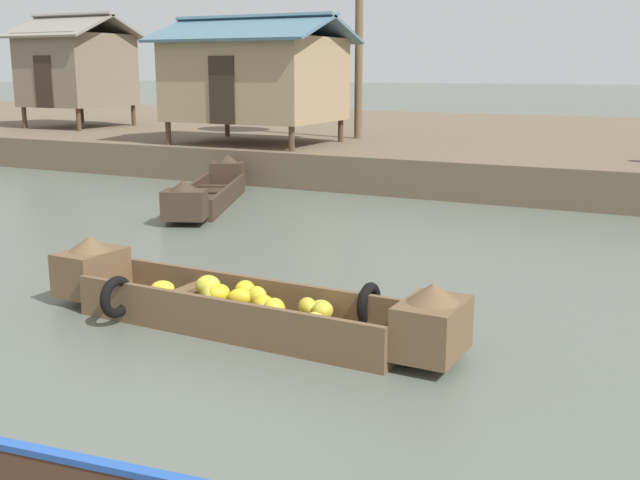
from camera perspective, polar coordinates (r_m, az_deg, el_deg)
The scene contains 6 objects.
ground_plane at distance 13.30m, azimuth 8.54°, elevation -0.75°, with size 300.00×300.00×0.00m, color #596056.
riverbank_strip at distance 27.59m, azimuth 18.35°, elevation 6.63°, with size 160.00×20.00×0.93m, color brown.
banana_boat at distance 9.19m, azimuth -5.86°, elevation -4.74°, with size 5.45×1.63×0.89m.
cargo_boat_upstream at distance 17.67m, azimuth -8.27°, elevation 3.60°, with size 2.81×5.18×0.91m.
stilt_house_left at distance 30.18m, azimuth -17.68°, elevation 12.11°, with size 3.72×3.80×4.10m.
stilt_house_mid_left at distance 22.48m, azimuth -4.86°, elevation 12.01°, with size 5.12×3.94×3.62m.
Camera 1 is at (3.96, -2.33, 3.05)m, focal length 42.91 mm.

